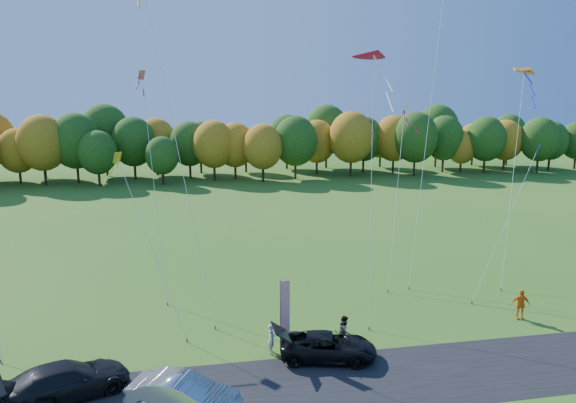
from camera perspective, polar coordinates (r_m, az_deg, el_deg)
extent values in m
plane|color=#2A6019|center=(32.16, 2.06, -14.56)|extent=(160.00, 160.00, 0.00)
cube|color=black|center=(28.75, 3.90, -18.05)|extent=(90.00, 6.00, 0.01)
imported|color=black|center=(30.70, 4.13, -14.48)|extent=(5.50, 3.49, 1.42)
imported|color=#B9B9BE|center=(26.70, -10.60, -18.75)|extent=(5.29, 3.78, 1.66)
imported|color=black|center=(29.16, -21.67, -16.59)|extent=(6.29, 4.54, 1.69)
imported|color=black|center=(28.84, -27.00, -17.53)|extent=(5.07, 3.44, 1.60)
imported|color=silver|center=(31.16, -1.69, -13.77)|extent=(0.53, 0.68, 1.67)
imported|color=gray|center=(31.96, 5.78, -13.00)|extent=(0.98, 1.08, 1.80)
imported|color=orange|center=(37.99, 22.54, -9.64)|extent=(1.21, 0.82, 1.90)
cylinder|color=#999999|center=(30.71, -0.79, -11.58)|extent=(0.06, 0.06, 4.18)
cube|color=red|center=(30.61, -0.31, -10.82)|extent=(0.52, 0.07, 3.13)
cube|color=navy|center=(30.20, -0.32, -8.77)|extent=(0.52, 0.06, 0.81)
cylinder|color=#4C3F33|center=(34.45, -7.41, -12.58)|extent=(0.08, 0.08, 0.20)
cylinder|color=#4C3F33|center=(41.09, 12.18, -8.58)|extent=(0.08, 0.08, 0.20)
cylinder|color=#4C3F33|center=(34.42, 8.23, -12.63)|extent=(0.08, 0.08, 0.20)
cone|color=#CB0C3F|center=(39.26, 8.68, 14.65)|extent=(2.69, 2.06, 2.94)
cylinder|color=#4C3F33|center=(42.62, 20.83, -8.36)|extent=(0.08, 0.08, 0.20)
cube|color=orange|center=(49.27, 22.87, 12.11)|extent=(3.25, 1.13, 1.24)
cylinder|color=#4C3F33|center=(33.16, -10.23, -13.70)|extent=(0.08, 0.08, 0.20)
cube|color=gold|center=(36.14, -16.96, 4.29)|extent=(1.12, 1.12, 1.33)
cylinder|color=#4C3F33|center=(34.00, -27.15, -14.24)|extent=(0.08, 0.08, 0.20)
cylinder|color=#4C3F33|center=(40.23, 10.13, -8.95)|extent=(0.08, 0.08, 0.20)
cube|color=white|center=(44.07, 11.75, 9.10)|extent=(1.34, 1.34, 1.59)
cylinder|color=#4C3F33|center=(38.33, -12.14, -10.12)|extent=(0.08, 0.08, 0.20)
cube|color=#EE554F|center=(41.72, -14.66, 12.33)|extent=(1.14, 1.14, 1.34)
cylinder|color=#4C3F33|center=(39.63, 18.18, -9.72)|extent=(0.08, 0.08, 0.20)
cube|color=#0B34A6|center=(42.91, 24.03, 4.88)|extent=(0.96, 0.96, 1.13)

